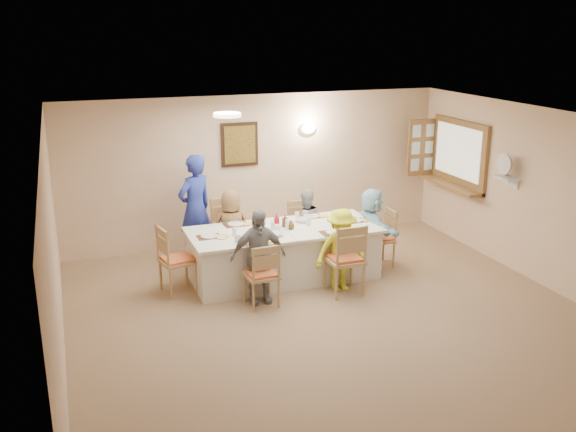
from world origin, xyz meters
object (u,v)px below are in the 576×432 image
object	(u,v)px
chair_back_right	(303,229)
caregiver	(195,209)
chair_left_end	(178,259)
diner_back_right	(305,224)
desk_fan	(506,168)
chair_front_right	(344,258)
diner_right_end	(372,228)
diner_front_left	(258,256)
dining_table	(284,253)
chair_back_left	(230,233)
chair_right_end	(379,238)
chair_front_left	(261,274)
diner_front_right	(341,250)
condiment_ketchup	(277,221)
diner_back_left	(232,229)
serving_hatch	(459,154)

from	to	relation	value
chair_back_right	caregiver	distance (m)	1.74
chair_left_end	caregiver	world-z (taller)	caregiver
chair_left_end	diner_back_right	world-z (taller)	diner_back_right
desk_fan	caregiver	bearing A→B (deg)	156.95
chair_front_right	diner_right_end	size ratio (longest dim) A/B	0.83
diner_front_left	diner_right_end	distance (m)	2.13
dining_table	chair_back_left	bearing A→B (deg)	126.87
chair_right_end	chair_left_end	bearing A→B (deg)	-88.40
diner_front_left	diner_back_right	bearing A→B (deg)	47.83
chair_front_right	diner_right_end	distance (m)	1.15
chair_back_left	chair_right_end	xyz separation A→B (m)	(2.15, -0.80, -0.07)
chair_front_left	diner_right_end	bearing A→B (deg)	-161.52
chair_back_left	chair_right_end	size ratio (longest dim) A/B	1.16
desk_fan	chair_front_left	size ratio (longest dim) A/B	0.34
diner_back_right	diner_right_end	world-z (taller)	diner_right_end
diner_front_right	diner_right_end	distance (m)	1.07
chair_front_right	diner_front_left	xyz separation A→B (m)	(-1.20, 0.12, 0.14)
chair_back_right	chair_right_end	world-z (taller)	chair_right_end
desk_fan	chair_front_left	distance (m)	4.00
chair_back_left	caregiver	bearing A→B (deg)	135.84
chair_left_end	condiment_ketchup	distance (m)	1.51
chair_left_end	diner_front_right	world-z (taller)	diner_front_right
chair_back_left	diner_back_left	xyz separation A→B (m)	(0.00, -0.12, 0.10)
chair_left_end	caregiver	size ratio (longest dim) A/B	0.57
diner_front_left	condiment_ketchup	xyz separation A→B (m)	(0.51, 0.73, 0.22)
diner_back_left	chair_front_left	bearing A→B (deg)	95.61
chair_back_right	chair_front_left	distance (m)	2.00
chair_front_left	chair_left_end	distance (m)	1.24
caregiver	chair_back_right	bearing A→B (deg)	139.72
diner_front_left	diner_front_right	bearing A→B (deg)	-0.75
chair_back_left	chair_back_right	xyz separation A→B (m)	(1.20, 0.00, -0.07)
desk_fan	diner_front_right	distance (m)	2.81
chair_front_left	chair_back_left	bearing A→B (deg)	-93.13
serving_hatch	chair_left_end	distance (m)	5.05
chair_left_end	diner_right_end	distance (m)	2.97
chair_front_left	chair_left_end	size ratio (longest dim) A/B	0.91
diner_back_right	diner_right_end	size ratio (longest dim) A/B	0.91
chair_front_left	caregiver	size ratio (longest dim) A/B	0.52
diner_back_right	condiment_ketchup	size ratio (longest dim) A/B	4.94
diner_front_left	condiment_ketchup	size ratio (longest dim) A/B	5.67
dining_table	diner_front_left	world-z (taller)	diner_front_left
desk_fan	caregiver	xyz separation A→B (m)	(-4.30, 1.83, -0.70)
chair_back_right	diner_back_left	distance (m)	1.22
desk_fan	condiment_ketchup	xyz separation A→B (m)	(-3.34, 0.73, -0.68)
diner_front_left	caregiver	size ratio (longest dim) A/B	0.76
dining_table	chair_left_end	bearing A→B (deg)	180.00
chair_left_end	diner_back_right	bearing A→B (deg)	-83.66
diner_back_left	diner_front_left	size ratio (longest dim) A/B	0.94
serving_hatch	chair_front_left	xyz separation A→B (m)	(-3.96, -1.47, -1.05)
diner_back_left	diner_right_end	bearing A→B (deg)	167.00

